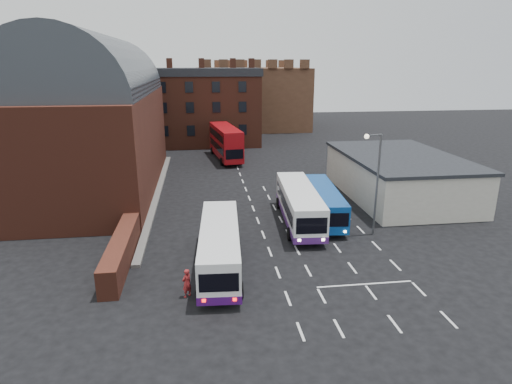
{
  "coord_description": "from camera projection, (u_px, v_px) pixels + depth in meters",
  "views": [
    {
      "loc": [
        -4.67,
        -25.33,
        12.99
      ],
      "look_at": [
        0.0,
        10.0,
        2.2
      ],
      "focal_mm": 30.0,
      "sensor_mm": 36.0,
      "label": 1
    }
  ],
  "objects": [
    {
      "name": "railway_station",
      "position": [
        94.0,
        117.0,
        44.15
      ],
      "size": [
        12.0,
        28.0,
        16.0
      ],
      "color": "#602B1E",
      "rests_on": "ground"
    },
    {
      "name": "bus_white_outbound",
      "position": [
        220.0,
        244.0,
        27.73
      ],
      "size": [
        3.16,
        10.78,
        2.91
      ],
      "rotation": [
        0.0,
        0.0,
        -0.06
      ],
      "color": "white",
      "rests_on": "ground"
    },
    {
      "name": "castle_keep",
      "position": [
        249.0,
        97.0,
        90.02
      ],
      "size": [
        22.0,
        22.0,
        12.0
      ],
      "primitive_type": "cube",
      "color": "brown",
      "rests_on": "ground"
    },
    {
      "name": "forecourt_wall",
      "position": [
        121.0,
        250.0,
        28.74
      ],
      "size": [
        1.2,
        10.0,
        1.8
      ],
      "primitive_type": "cube",
      "color": "#602B1E",
      "rests_on": "ground"
    },
    {
      "name": "pedestrian_beige",
      "position": [
        206.0,
        270.0,
        26.44
      ],
      "size": [
        0.84,
        0.77,
        1.39
      ],
      "primitive_type": "imported",
      "rotation": [
        0.0,
        0.0,
        3.61
      ],
      "color": "beige",
      "rests_on": "ground"
    },
    {
      "name": "brick_terrace",
      "position": [
        191.0,
        111.0,
        69.68
      ],
      "size": [
        22.0,
        10.0,
        11.0
      ],
      "primitive_type": "cube",
      "color": "brown",
      "rests_on": "ground"
    },
    {
      "name": "street_lamp",
      "position": [
        375.0,
        175.0,
        32.21
      ],
      "size": [
        1.57,
        0.72,
        8.07
      ],
      "rotation": [
        0.0,
        0.0,
        0.34
      ],
      "color": "#545659",
      "rests_on": "ground"
    },
    {
      "name": "ground",
      "position": [
        276.0,
        267.0,
        28.38
      ],
      "size": [
        180.0,
        180.0,
        0.0
      ],
      "primitive_type": "plane",
      "color": "black"
    },
    {
      "name": "pedestrian_red",
      "position": [
        187.0,
        283.0,
        24.53
      ],
      "size": [
        0.75,
        0.74,
        1.74
      ],
      "primitive_type": "imported",
      "rotation": [
        0.0,
        0.0,
        3.9
      ],
      "color": "#A42526",
      "rests_on": "ground"
    },
    {
      "name": "bus_blue",
      "position": [
        323.0,
        201.0,
        36.78
      ],
      "size": [
        3.16,
        10.04,
        2.7
      ],
      "rotation": [
        0.0,
        0.0,
        3.05
      ],
      "color": "#0D428E",
      "rests_on": "ground"
    },
    {
      "name": "bus_red_double",
      "position": [
        226.0,
        142.0,
        59.29
      ],
      "size": [
        4.07,
        11.65,
        4.56
      ],
      "rotation": [
        0.0,
        0.0,
        3.27
      ],
      "color": "#9D0C11",
      "rests_on": "ground"
    },
    {
      "name": "cream_building",
      "position": [
        399.0,
        175.0,
        42.92
      ],
      "size": [
        10.4,
        16.4,
        4.25
      ],
      "color": "beige",
      "rests_on": "ground"
    },
    {
      "name": "bus_white_inbound",
      "position": [
        299.0,
        203.0,
        35.62
      ],
      "size": [
        3.39,
        11.3,
        3.04
      ],
      "rotation": [
        0.0,
        0.0,
        3.07
      ],
      "color": "white",
      "rests_on": "ground"
    }
  ]
}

